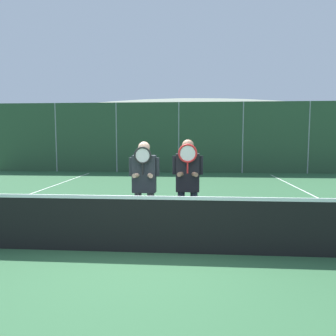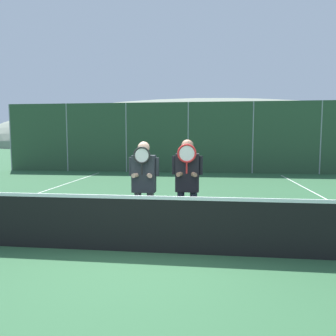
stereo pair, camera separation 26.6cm
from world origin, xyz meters
name	(u,v)px [view 1 (the left image)]	position (x,y,z in m)	size (l,w,h in m)	color
ground_plane	(147,252)	(0.00, 0.00, 0.00)	(120.00, 120.00, 0.00)	#2D5B38
hill_distant	(189,146)	(0.00, 60.72, 0.00)	(91.93, 51.07, 17.88)	gray
clubhouse_building	(204,139)	(1.55, 20.48, 1.62)	(17.44, 5.50, 3.20)	beige
fence_back	(179,138)	(0.00, 11.75, 1.79)	(19.45, 0.06, 3.59)	gray
tennis_net	(147,223)	(0.00, 0.00, 0.47)	(12.06, 0.09, 1.02)	gray
player_leftmost	(144,182)	(-0.15, 0.75, 1.04)	(0.55, 0.34, 1.75)	#56565B
player_center_left	(188,180)	(0.63, 0.80, 1.06)	(0.55, 0.34, 1.79)	#232838
car_far_left	(82,152)	(-6.03, 14.58, 0.93)	(4.36, 2.01, 1.83)	slate
car_left_of_center	(160,152)	(-1.21, 14.47, 0.93)	(4.09, 1.98, 1.83)	slate
car_center	(240,152)	(3.58, 14.98, 0.92)	(4.28, 2.10, 1.80)	#285638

